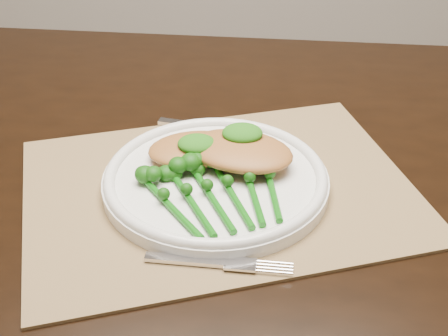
{
  "coord_description": "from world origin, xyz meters",
  "views": [
    {
      "loc": [
        -0.06,
        -0.87,
        1.23
      ],
      "look_at": [
        -0.08,
        -0.19,
        0.78
      ],
      "focal_mm": 50.0,
      "sensor_mm": 36.0,
      "label": 1
    }
  ],
  "objects_px": {
    "placemat": "(219,189)",
    "broccolini_bundle": "(223,198)",
    "dining_table": "(228,333)",
    "chicken_fillet_left": "(195,149)",
    "dinner_plate": "(216,179)"
  },
  "relations": [
    {
      "from": "placemat",
      "to": "dinner_plate",
      "type": "height_order",
      "value": "dinner_plate"
    },
    {
      "from": "dinner_plate",
      "to": "broccolini_bundle",
      "type": "distance_m",
      "value": 0.06
    },
    {
      "from": "dining_table",
      "to": "broccolini_bundle",
      "type": "bearing_deg",
      "value": -87.62
    },
    {
      "from": "chicken_fillet_left",
      "to": "placemat",
      "type": "bearing_deg",
      "value": -65.83
    },
    {
      "from": "placemat",
      "to": "broccolini_bundle",
      "type": "xyz_separation_m",
      "value": [
        0.01,
        -0.05,
        0.02
      ]
    },
    {
      "from": "broccolini_bundle",
      "to": "chicken_fillet_left",
      "type": "bearing_deg",
      "value": 91.5
    },
    {
      "from": "dining_table",
      "to": "broccolini_bundle",
      "type": "height_order",
      "value": "broccolini_bundle"
    },
    {
      "from": "dining_table",
      "to": "broccolini_bundle",
      "type": "distance_m",
      "value": 0.42
    },
    {
      "from": "placemat",
      "to": "chicken_fillet_left",
      "type": "distance_m",
      "value": 0.07
    },
    {
      "from": "dining_table",
      "to": "chicken_fillet_left",
      "type": "height_order",
      "value": "chicken_fillet_left"
    },
    {
      "from": "dinner_plate",
      "to": "chicken_fillet_left",
      "type": "relative_size",
      "value": 2.31
    },
    {
      "from": "placemat",
      "to": "dinner_plate",
      "type": "distance_m",
      "value": 0.02
    },
    {
      "from": "placemat",
      "to": "dining_table",
      "type": "bearing_deg",
      "value": 66.0
    },
    {
      "from": "dinner_plate",
      "to": "broccolini_bundle",
      "type": "height_order",
      "value": "broccolini_bundle"
    },
    {
      "from": "dining_table",
      "to": "placemat",
      "type": "relative_size",
      "value": 3.32
    }
  ]
}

